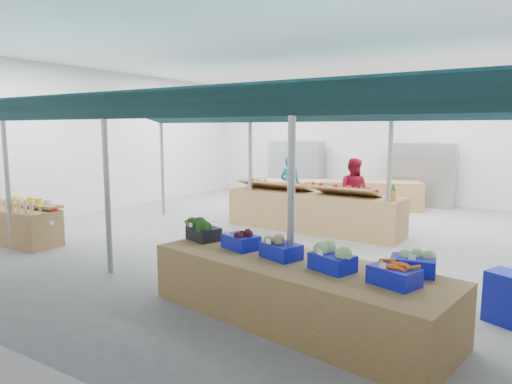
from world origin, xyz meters
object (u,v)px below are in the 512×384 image
crate_stack (511,299)px  vendor_left (290,187)px  veg_counter (294,291)px  fruit_counter (313,212)px  bottle_shelf (24,225)px  vendor_right (353,192)px

crate_stack → vendor_left: size_ratio=0.38×
veg_counter → crate_stack: (2.40, 1.33, -0.06)m
vendor_left → fruit_counter: bearing=139.4°
bottle_shelf → vendor_right: (5.32, 5.60, 0.45)m
bottle_shelf → vendor_left: bearing=55.9°
bottle_shelf → crate_stack: 9.20m
bottle_shelf → crate_stack: bearing=3.5°
veg_counter → vendor_left: size_ratio=2.31×
fruit_counter → vendor_right: 1.32m
crate_stack → vendor_left: 7.38m
bottle_shelf → crate_stack: bottle_shelf is taller
fruit_counter → vendor_left: bearing=139.4°
bottle_shelf → fruit_counter: bottle_shelf is taller
fruit_counter → vendor_right: bearing=63.3°
veg_counter → fruit_counter: fruit_counter is taller
fruit_counter → crate_stack: (4.43, -3.63, -0.13)m
vendor_right → vendor_left: bearing=1.9°
fruit_counter → vendor_right: vendor_right is taller
veg_counter → vendor_left: vendor_left is taller
crate_stack → bottle_shelf: bearing=-174.6°
crate_stack → vendor_left: bearing=140.0°
fruit_counter → crate_stack: fruit_counter is taller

